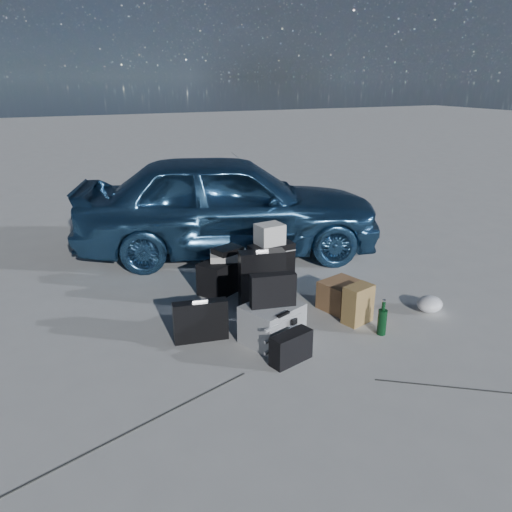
{
  "coord_description": "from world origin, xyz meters",
  "views": [
    {
      "loc": [
        -2.02,
        -3.41,
        2.25
      ],
      "look_at": [
        -0.06,
        0.85,
        0.57
      ],
      "focal_mm": 35.0,
      "sensor_mm": 36.0,
      "label": 1
    }
  ],
  "objects_px": {
    "suitcase_left": "(262,279)",
    "pelican_case": "(272,323)",
    "briefcase": "(201,321)",
    "duffel_bag": "(228,273)",
    "green_bottle": "(382,318)",
    "suitcase_right": "(271,270)",
    "cardboard_box": "(341,295)",
    "car": "(229,204)"
  },
  "relations": [
    {
      "from": "suitcase_right",
      "to": "cardboard_box",
      "type": "bearing_deg",
      "value": -49.95
    },
    {
      "from": "briefcase",
      "to": "suitcase_left",
      "type": "height_order",
      "value": "suitcase_left"
    },
    {
      "from": "briefcase",
      "to": "duffel_bag",
      "type": "relative_size",
      "value": 0.68
    },
    {
      "from": "pelican_case",
      "to": "duffel_bag",
      "type": "height_order",
      "value": "duffel_bag"
    },
    {
      "from": "pelican_case",
      "to": "green_bottle",
      "type": "bearing_deg",
      "value": -38.32
    },
    {
      "from": "suitcase_right",
      "to": "cardboard_box",
      "type": "xyz_separation_m",
      "value": [
        0.51,
        -0.58,
        -0.15
      ]
    },
    {
      "from": "green_bottle",
      "to": "cardboard_box",
      "type": "bearing_deg",
      "value": 92.84
    },
    {
      "from": "green_bottle",
      "to": "suitcase_left",
      "type": "bearing_deg",
      "value": 126.72
    },
    {
      "from": "pelican_case",
      "to": "green_bottle",
      "type": "xyz_separation_m",
      "value": [
        0.98,
        -0.31,
        -0.01
      ]
    },
    {
      "from": "pelican_case",
      "to": "cardboard_box",
      "type": "relative_size",
      "value": 1.26
    },
    {
      "from": "car",
      "to": "suitcase_left",
      "type": "xyz_separation_m",
      "value": [
        -0.34,
        -1.74,
        -0.37
      ]
    },
    {
      "from": "car",
      "to": "duffel_bag",
      "type": "height_order",
      "value": "car"
    },
    {
      "from": "pelican_case",
      "to": "suitcase_left",
      "type": "distance_m",
      "value": 0.74
    },
    {
      "from": "suitcase_right",
      "to": "green_bottle",
      "type": "distance_m",
      "value": 1.34
    },
    {
      "from": "suitcase_right",
      "to": "briefcase",
      "type": "bearing_deg",
      "value": -149.8
    },
    {
      "from": "briefcase",
      "to": "car",
      "type": "bearing_deg",
      "value": 71.71
    },
    {
      "from": "suitcase_left",
      "to": "suitcase_right",
      "type": "bearing_deg",
      "value": 56.41
    },
    {
      "from": "car",
      "to": "green_bottle",
      "type": "height_order",
      "value": "car"
    },
    {
      "from": "suitcase_right",
      "to": "duffel_bag",
      "type": "xyz_separation_m",
      "value": [
        -0.35,
        0.38,
        -0.12
      ]
    },
    {
      "from": "pelican_case",
      "to": "cardboard_box",
      "type": "xyz_separation_m",
      "value": [
        0.95,
        0.32,
        -0.03
      ]
    },
    {
      "from": "briefcase",
      "to": "suitcase_right",
      "type": "height_order",
      "value": "suitcase_right"
    },
    {
      "from": "suitcase_left",
      "to": "duffel_bag",
      "type": "relative_size",
      "value": 0.85
    },
    {
      "from": "duffel_bag",
      "to": "green_bottle",
      "type": "xyz_separation_m",
      "value": [
        0.89,
        -1.6,
        -0.01
      ]
    },
    {
      "from": "cardboard_box",
      "to": "green_bottle",
      "type": "distance_m",
      "value": 0.63
    },
    {
      "from": "briefcase",
      "to": "green_bottle",
      "type": "bearing_deg",
      "value": -11.33
    },
    {
      "from": "duffel_bag",
      "to": "suitcase_left",
      "type": "bearing_deg",
      "value": -105.4
    },
    {
      "from": "suitcase_left",
      "to": "pelican_case",
      "type": "bearing_deg",
      "value": -96.21
    },
    {
      "from": "duffel_bag",
      "to": "green_bottle",
      "type": "distance_m",
      "value": 1.83
    },
    {
      "from": "car",
      "to": "suitcase_right",
      "type": "distance_m",
      "value": 1.58
    },
    {
      "from": "car",
      "to": "duffel_bag",
      "type": "xyz_separation_m",
      "value": [
        -0.48,
        -1.15,
        -0.49
      ]
    },
    {
      "from": "green_bottle",
      "to": "car",
      "type": "bearing_deg",
      "value": 98.57
    },
    {
      "from": "pelican_case",
      "to": "suitcase_right",
      "type": "xyz_separation_m",
      "value": [
        0.44,
        0.9,
        0.12
      ]
    },
    {
      "from": "car",
      "to": "duffel_bag",
      "type": "distance_m",
      "value": 1.34
    },
    {
      "from": "suitcase_right",
      "to": "green_bottle",
      "type": "relative_size",
      "value": 1.76
    },
    {
      "from": "suitcase_left",
      "to": "cardboard_box",
      "type": "relative_size",
      "value": 1.56
    },
    {
      "from": "briefcase",
      "to": "duffel_bag",
      "type": "height_order",
      "value": "briefcase"
    },
    {
      "from": "briefcase",
      "to": "suitcase_right",
      "type": "distance_m",
      "value": 1.19
    },
    {
      "from": "car",
      "to": "pelican_case",
      "type": "distance_m",
      "value": 2.55
    },
    {
      "from": "car",
      "to": "cardboard_box",
      "type": "relative_size",
      "value": 10.18
    },
    {
      "from": "suitcase_left",
      "to": "green_bottle",
      "type": "height_order",
      "value": "suitcase_left"
    },
    {
      "from": "suitcase_left",
      "to": "cardboard_box",
      "type": "xyz_separation_m",
      "value": [
        0.72,
        -0.38,
        -0.16
      ]
    },
    {
      "from": "suitcase_left",
      "to": "green_bottle",
      "type": "distance_m",
      "value": 1.26
    }
  ]
}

